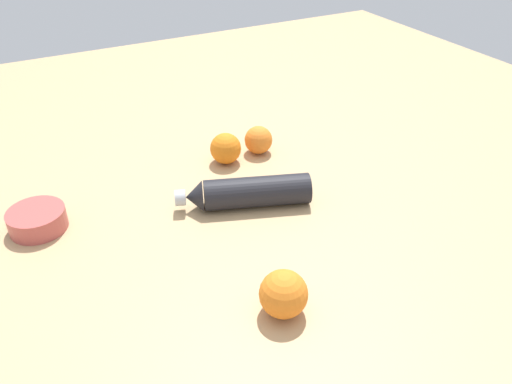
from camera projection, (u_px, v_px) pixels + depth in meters
name	position (u px, v px, depth m)	size (l,w,h in m)	color
ground_plane	(259.00, 206.00, 1.09)	(2.40, 2.40, 0.00)	tan
water_bottle	(246.00, 193.00, 1.07)	(0.15, 0.28, 0.06)	black
orange_0	(283.00, 294.00, 0.82)	(0.08, 0.08, 0.08)	orange
orange_1	(226.00, 148.00, 1.22)	(0.07, 0.07, 0.07)	orange
orange_2	(258.00, 140.00, 1.26)	(0.07, 0.07, 0.07)	orange
ceramic_bowl	(37.00, 220.00, 1.01)	(0.11, 0.11, 0.04)	#B24C47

